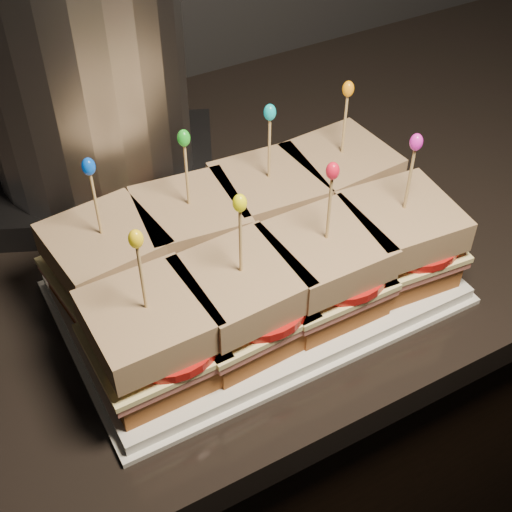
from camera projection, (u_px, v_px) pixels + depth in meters
cabinet at (303, 398)px, 1.20m from camera, size 2.23×0.59×0.85m
granite_slab at (319, 189)px, 0.90m from camera, size 2.27×0.63×0.04m
platter at (256, 289)px, 0.73m from camera, size 0.38×0.23×0.02m
platter_rim at (256, 293)px, 0.74m from camera, size 0.39×0.24×0.01m
sandwich_0_bread_bot at (112, 286)px, 0.70m from camera, size 0.11×0.11×0.03m
sandwich_0_ham at (110, 274)px, 0.69m from camera, size 0.12×0.11×0.01m
sandwich_0_cheese at (109, 268)px, 0.69m from camera, size 0.12×0.12×0.01m
sandwich_0_tomato at (121, 262)px, 0.68m from camera, size 0.10×0.10×0.01m
sandwich_0_bread_top at (104, 246)px, 0.67m from camera, size 0.11×0.11×0.03m
sandwich_0_pick at (97, 208)px, 0.64m from camera, size 0.00×0.00×0.09m
sandwich_0_frill at (89, 166)px, 0.61m from camera, size 0.01×0.01×0.02m
sandwich_1_bread_bot at (193, 256)px, 0.74m from camera, size 0.11×0.11×0.03m
sandwich_1_ham at (192, 244)px, 0.72m from camera, size 0.12×0.11×0.01m
sandwich_1_cheese at (192, 239)px, 0.72m from camera, size 0.12×0.12×0.01m
sandwich_1_tomato at (205, 233)px, 0.71m from camera, size 0.10×0.10×0.01m
sandwich_1_bread_top at (190, 217)px, 0.70m from camera, size 0.11×0.11×0.03m
sandwich_1_pick at (187, 178)px, 0.67m from camera, size 0.00×0.00×0.09m
sandwich_1_frill at (184, 138)px, 0.64m from camera, size 0.01×0.01×0.02m
sandwich_2_bread_bot at (268, 229)px, 0.77m from camera, size 0.10×0.10×0.03m
sandwich_2_ham at (268, 217)px, 0.76m from camera, size 0.11×0.11×0.01m
sandwich_2_cheese at (268, 211)px, 0.75m from camera, size 0.12×0.11×0.01m
sandwich_2_tomato at (281, 206)px, 0.75m from camera, size 0.10×0.10×0.01m
sandwich_2_bread_top at (269, 190)px, 0.73m from camera, size 0.11×0.11×0.03m
sandwich_2_pick at (269, 152)px, 0.70m from camera, size 0.00×0.00×0.09m
sandwich_2_frill at (270, 112)px, 0.67m from camera, size 0.01×0.01×0.02m
sandwich_3_bread_bot at (337, 204)px, 0.80m from camera, size 0.10×0.10×0.03m
sandwich_3_ham at (338, 192)px, 0.79m from camera, size 0.11×0.11×0.01m
sandwich_3_cheese at (339, 186)px, 0.78m from camera, size 0.11×0.11×0.01m
sandwich_3_tomato at (351, 181)px, 0.78m from camera, size 0.10×0.10×0.01m
sandwich_3_bread_top at (341, 165)px, 0.76m from camera, size 0.10×0.10×0.03m
sandwich_3_pick at (344, 128)px, 0.73m from camera, size 0.00×0.00×0.09m
sandwich_3_frill at (348, 89)px, 0.70m from camera, size 0.01×0.01×0.02m
sandwich_4_bread_bot at (154, 360)px, 0.64m from camera, size 0.10×0.10×0.03m
sandwich_4_ham at (153, 348)px, 0.62m from camera, size 0.11×0.10×0.01m
sandwich_4_cheese at (152, 342)px, 0.62m from camera, size 0.11×0.11×0.01m
sandwich_4_tomato at (166, 336)px, 0.62m from camera, size 0.10×0.10×0.01m
sandwich_4_bread_top at (148, 320)px, 0.60m from camera, size 0.10×0.10×0.03m
sandwich_4_pick at (142, 281)px, 0.57m from camera, size 0.00×0.00×0.09m
sandwich_4_frill at (136, 239)px, 0.54m from camera, size 0.01×0.01×0.02m
sandwich_5_bread_bot at (242, 324)px, 0.67m from camera, size 0.10×0.10×0.03m
sandwich_5_ham at (242, 311)px, 0.66m from camera, size 0.11×0.11×0.01m
sandwich_5_cheese at (242, 306)px, 0.65m from camera, size 0.11×0.11×0.01m
sandwich_5_tomato at (256, 300)px, 0.65m from camera, size 0.10×0.10×0.01m
sandwich_5_bread_top at (241, 284)px, 0.63m from camera, size 0.10×0.10×0.03m
sandwich_5_pick at (241, 245)px, 0.60m from camera, size 0.00×0.00×0.09m
sandwich_5_frill at (240, 203)px, 0.57m from camera, size 0.01×0.01×0.02m
sandwich_6_bread_bot at (322, 291)px, 0.70m from camera, size 0.10×0.10×0.03m
sandwich_6_ham at (323, 278)px, 0.69m from camera, size 0.11×0.10×0.01m
sandwich_6_cheese at (323, 273)px, 0.68m from camera, size 0.11×0.10×0.01m
sandwich_6_tomato at (338, 267)px, 0.68m from camera, size 0.10×0.10×0.01m
sandwich_6_bread_top at (325, 251)px, 0.66m from camera, size 0.10×0.10×0.03m
sandwich_6_pick at (329, 212)px, 0.63m from camera, size 0.00×0.00×0.09m
sandwich_6_frill at (333, 171)px, 0.60m from camera, size 0.01×0.01×0.02m
sandwich_7_bread_bot at (395, 261)px, 0.73m from camera, size 0.10×0.10×0.03m
sandwich_7_ham at (397, 248)px, 0.72m from camera, size 0.11×0.11×0.01m
sandwich_7_cheese at (398, 243)px, 0.71m from camera, size 0.12×0.11×0.01m
sandwich_7_tomato at (412, 237)px, 0.71m from camera, size 0.10×0.10×0.01m
sandwich_7_bread_top at (402, 221)px, 0.70m from camera, size 0.11×0.11×0.03m
sandwich_7_pick at (409, 183)px, 0.66m from camera, size 0.00×0.00×0.09m
sandwich_7_frill at (416, 142)px, 0.63m from camera, size 0.01×0.01×0.02m
appliance_base at (100, 175)px, 0.86m from camera, size 0.34×0.32×0.03m
appliance_body at (77, 49)px, 0.75m from camera, size 0.23×0.23×0.29m
appliance at (78, 54)px, 0.76m from camera, size 0.27×0.23×0.35m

